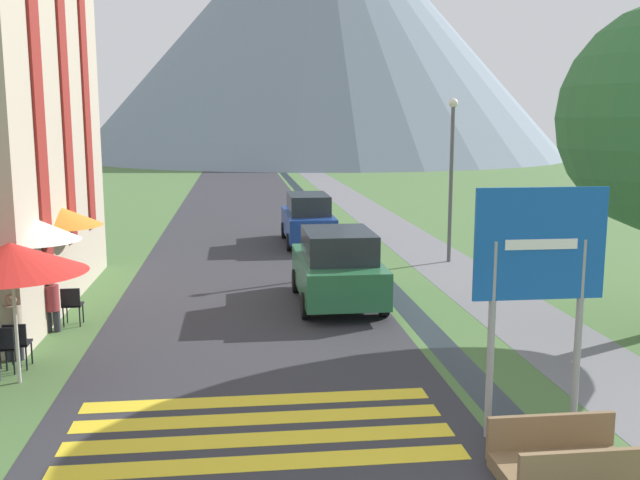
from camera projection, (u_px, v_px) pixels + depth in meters
name	position (u px, v px, depth m)	size (l,w,h in m)	color
ground_plane	(314.00, 242.00, 26.06)	(160.00, 160.00, 0.00)	#476B38
road	(242.00, 210.00, 35.56)	(6.40, 60.00, 0.01)	#2D2D33
footpath	(363.00, 208.00, 36.27)	(2.20, 60.00, 0.01)	slate
drainage_channel	(316.00, 209.00, 35.99)	(0.60, 60.00, 0.00)	black
crosswalk_marking	(260.00, 428.00, 10.24)	(5.44, 2.54, 0.01)	yellow
mountain_distant	(320.00, 20.00, 87.21)	(59.21, 59.21, 33.24)	slate
road_sign	(539.00, 271.00, 9.66)	(1.84, 0.11, 3.50)	gray
footbridge	(568.00, 464.00, 8.71)	(1.70, 1.10, 0.65)	brown
parked_car_near	(337.00, 267.00, 17.09)	(1.96, 4.10, 1.82)	#28663D
parked_car_far	(308.00, 219.00, 25.49)	(1.71, 4.36, 1.82)	navy
cafe_chair_near_left	(4.00, 345.00, 12.42)	(0.40, 0.40, 0.85)	black
cafe_chair_far_right	(72.00, 303.00, 15.31)	(0.40, 0.40, 0.85)	black
cafe_chair_near_right	(17.00, 341.00, 12.63)	(0.40, 0.40, 0.85)	black
cafe_umbrella_front_red	(11.00, 258.00, 11.71)	(2.46, 2.46, 2.41)	#B7B2A8
cafe_umbrella_middle_white	(30.00, 229.00, 14.04)	(1.94, 1.94, 2.52)	#B7B2A8
cafe_umbrella_rear_orange	(55.00, 216.00, 16.23)	(2.11, 2.11, 2.49)	#B7B2A8
person_seated_near	(13.00, 324.00, 13.07)	(0.32, 0.32, 1.26)	#282833
person_seated_far	(51.00, 301.00, 14.85)	(0.32, 0.32, 1.21)	#282833
streetlamp	(452.00, 166.00, 21.96)	(0.28, 0.28, 5.06)	#515156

